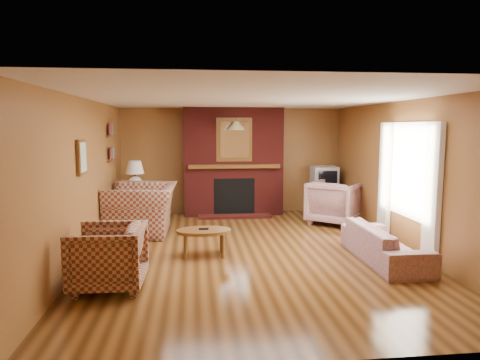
{
  "coord_description": "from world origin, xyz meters",
  "views": [
    {
      "loc": [
        -0.9,
        -6.55,
        1.97
      ],
      "look_at": [
        -0.11,
        0.6,
        1.08
      ],
      "focal_mm": 32.0,
      "sensor_mm": 36.0,
      "label": 1
    }
  ],
  "objects": [
    {
      "name": "floor",
      "position": [
        0.0,
        0.0,
        0.0
      ],
      "size": [
        6.5,
        6.5,
        0.0
      ],
      "primitive_type": "plane",
      "color": "#47280F",
      "rests_on": "ground"
    },
    {
      "name": "ceiling",
      "position": [
        0.0,
        0.0,
        2.4
      ],
      "size": [
        6.5,
        6.5,
        0.0
      ],
      "primitive_type": "plane",
      "rotation": [
        3.14,
        0.0,
        0.0
      ],
      "color": "silver",
      "rests_on": "wall_back"
    },
    {
      "name": "wall_back",
      "position": [
        0.0,
        3.25,
        1.2
      ],
      "size": [
        6.5,
        0.0,
        6.5
      ],
      "primitive_type": "plane",
      "rotation": [
        1.57,
        0.0,
        0.0
      ],
      "color": "#97582E",
      "rests_on": "floor"
    },
    {
      "name": "wall_front",
      "position": [
        0.0,
        -3.25,
        1.2
      ],
      "size": [
        6.5,
        0.0,
        6.5
      ],
      "primitive_type": "plane",
      "rotation": [
        -1.57,
        0.0,
        0.0
      ],
      "color": "#97582E",
      "rests_on": "floor"
    },
    {
      "name": "wall_left",
      "position": [
        -2.5,
        0.0,
        1.2
      ],
      "size": [
        0.0,
        6.5,
        6.5
      ],
      "primitive_type": "plane",
      "rotation": [
        1.57,
        0.0,
        1.57
      ],
      "color": "#97582E",
      "rests_on": "floor"
    },
    {
      "name": "wall_right",
      "position": [
        2.5,
        0.0,
        1.2
      ],
      "size": [
        0.0,
        6.5,
        6.5
      ],
      "primitive_type": "plane",
      "rotation": [
        1.57,
        0.0,
        -1.57
      ],
      "color": "#97582E",
      "rests_on": "floor"
    },
    {
      "name": "fireplace",
      "position": [
        0.0,
        2.98,
        1.18
      ],
      "size": [
        2.2,
        0.82,
        2.4
      ],
      "color": "#561512",
      "rests_on": "floor"
    },
    {
      "name": "window_right",
      "position": [
        2.45,
        -0.2,
        1.13
      ],
      "size": [
        0.1,
        1.85,
        2.0
      ],
      "color": "beige",
      "rests_on": "wall_right"
    },
    {
      "name": "bookshelf",
      "position": [
        -2.44,
        1.9,
        1.67
      ],
      "size": [
        0.09,
        0.55,
        0.71
      ],
      "color": "brown",
      "rests_on": "wall_left"
    },
    {
      "name": "botanical_print",
      "position": [
        -2.47,
        -0.3,
        1.55
      ],
      "size": [
        0.05,
        0.4,
        0.5
      ],
      "color": "brown",
      "rests_on": "wall_left"
    },
    {
      "name": "pendant_light",
      "position": [
        0.0,
        2.3,
        2.0
      ],
      "size": [
        0.36,
        0.36,
        0.48
      ],
      "color": "black",
      "rests_on": "ceiling"
    },
    {
      "name": "plaid_loveseat",
      "position": [
        -1.85,
        1.43,
        0.45
      ],
      "size": [
        1.27,
        1.44,
        0.91
      ],
      "primitive_type": "imported",
      "rotation": [
        0.0,
        0.0,
        -1.6
      ],
      "color": "maroon",
      "rests_on": "floor"
    },
    {
      "name": "plaid_armchair",
      "position": [
        -1.95,
        -1.34,
        0.4
      ],
      "size": [
        0.89,
        0.87,
        0.79
      ],
      "primitive_type": "imported",
      "rotation": [
        0.0,
        0.0,
        -1.6
      ],
      "color": "maroon",
      "rests_on": "floor"
    },
    {
      "name": "floral_sofa",
      "position": [
        1.9,
        -0.67,
        0.26
      ],
      "size": [
        0.72,
        1.82,
        0.53
      ],
      "primitive_type": "imported",
      "rotation": [
        0.0,
        0.0,
        1.56
      ],
      "color": "#BEA893",
      "rests_on": "floor"
    },
    {
      "name": "floral_armchair",
      "position": [
        1.97,
        1.8,
        0.44
      ],
      "size": [
        1.34,
        1.35,
        0.88
      ],
      "primitive_type": "imported",
      "rotation": [
        0.0,
        0.0,
        2.44
      ],
      "color": "#BEA893",
      "rests_on": "floor"
    },
    {
      "name": "coffee_table",
      "position": [
        -0.75,
        -0.11,
        0.36
      ],
      "size": [
        0.84,
        0.52,
        0.43
      ],
      "color": "brown",
      "rests_on": "floor"
    },
    {
      "name": "side_table",
      "position": [
        -2.1,
        2.45,
        0.33
      ],
      "size": [
        0.53,
        0.53,
        0.66
      ],
      "primitive_type": "cube",
      "rotation": [
        0.0,
        0.0,
        0.07
      ],
      "color": "brown",
      "rests_on": "floor"
    },
    {
      "name": "table_lamp",
      "position": [
        -2.1,
        2.45,
        1.0
      ],
      "size": [
        0.38,
        0.38,
        0.62
      ],
      "color": "white",
      "rests_on": "side_table"
    },
    {
      "name": "tv_stand",
      "position": [
        2.05,
        2.8,
        0.29
      ],
      "size": [
        0.55,
        0.51,
        0.59
      ],
      "primitive_type": "cube",
      "rotation": [
        0.0,
        0.0,
        0.03
      ],
      "color": "black",
      "rests_on": "floor"
    },
    {
      "name": "crt_tv",
      "position": [
        2.05,
        2.79,
        0.84
      ],
      "size": [
        0.56,
        0.56,
        0.5
      ],
      "color": "#ACAFB4",
      "rests_on": "tv_stand"
    }
  ]
}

